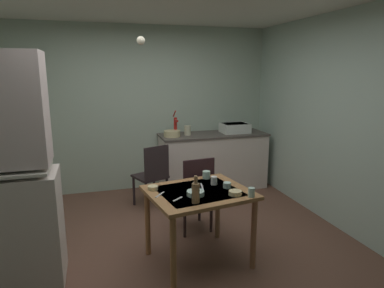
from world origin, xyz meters
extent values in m
plane|color=brown|center=(0.00, 0.00, 0.00)|extent=(5.20, 5.20, 0.00)
cube|color=#B1C6B3|center=(0.00, 2.12, 1.29)|extent=(4.30, 0.10, 2.58)
cube|color=#AEC6B8|center=(2.15, 0.00, 1.29)|extent=(0.10, 4.23, 2.58)
cube|color=silver|center=(1.13, 1.75, 0.44)|extent=(1.69, 0.60, 0.87)
cube|color=#564E49|center=(1.13, 1.75, 0.89)|extent=(1.72, 0.63, 0.03)
sphere|color=#2D2823|center=(0.88, 1.44, 0.48)|extent=(0.02, 0.02, 0.02)
cube|color=white|center=(1.50, 1.75, 0.98)|extent=(0.44, 0.34, 0.15)
cube|color=black|center=(1.50, 1.75, 1.05)|extent=(0.38, 0.28, 0.01)
cylinder|color=#B21E19|center=(0.52, 1.80, 1.04)|extent=(0.05, 0.05, 0.28)
cylinder|color=#B21E19|center=(0.52, 1.73, 1.14)|extent=(0.03, 0.12, 0.03)
cylinder|color=#B12414|center=(0.52, 1.86, 1.23)|extent=(0.02, 0.16, 0.12)
cylinder|color=beige|center=(0.44, 1.70, 0.95)|extent=(0.25, 0.25, 0.09)
cylinder|color=beige|center=(0.70, 1.74, 0.98)|extent=(0.10, 0.10, 0.15)
cube|color=#A06F42|center=(0.24, -0.30, 0.73)|extent=(1.08, 0.96, 0.04)
cube|color=silver|center=(0.24, -0.30, 0.75)|extent=(0.84, 0.75, 0.00)
cylinder|color=#A37242|center=(-0.12, -0.71, 0.36)|extent=(0.06, 0.06, 0.71)
cylinder|color=#A46946|center=(0.71, -0.58, 0.36)|extent=(0.06, 0.06, 0.71)
cylinder|color=#A66D41|center=(-0.23, -0.03, 0.36)|extent=(0.06, 0.06, 0.71)
cylinder|color=#9A6B48|center=(0.60, 0.10, 0.36)|extent=(0.06, 0.06, 0.71)
cube|color=#322222|center=(0.39, 0.40, 0.42)|extent=(0.44, 0.44, 0.03)
cube|color=#331E22|center=(0.41, 0.22, 0.68)|extent=(0.38, 0.07, 0.49)
cylinder|color=#322222|center=(0.53, 0.59, 0.20)|extent=(0.04, 0.04, 0.40)
cylinder|color=#322222|center=(0.20, 0.55, 0.20)|extent=(0.04, 0.04, 0.40)
cylinder|color=#322222|center=(0.57, 0.25, 0.20)|extent=(0.04, 0.04, 0.40)
cylinder|color=#322222|center=(0.24, 0.21, 0.20)|extent=(0.04, 0.04, 0.40)
cube|color=#2C2224|center=(0.01, 1.25, 0.44)|extent=(0.52, 0.52, 0.03)
cube|color=#2D2426|center=(0.08, 1.08, 0.68)|extent=(0.36, 0.17, 0.45)
cylinder|color=#2C2224|center=(0.11, 1.47, 0.21)|extent=(0.04, 0.04, 0.42)
cylinder|color=#2C2224|center=(-0.21, 1.35, 0.21)|extent=(0.04, 0.04, 0.42)
cylinder|color=#2C2224|center=(0.23, 1.16, 0.21)|extent=(0.04, 0.04, 0.42)
cylinder|color=#2C2224|center=(-0.08, 1.03, 0.21)|extent=(0.04, 0.04, 0.42)
cylinder|color=beige|center=(-0.18, -0.15, 0.77)|extent=(0.10, 0.10, 0.04)
cylinder|color=#ADD1C1|center=(0.17, -0.41, 0.77)|extent=(0.17, 0.17, 0.04)
cylinder|color=beige|center=(0.54, -0.51, 0.77)|extent=(0.12, 0.12, 0.04)
cylinder|color=#ADD1C1|center=(0.54, -0.30, 0.78)|extent=(0.08, 0.08, 0.06)
cylinder|color=#ADD1C1|center=(0.44, 0.04, 0.79)|extent=(0.08, 0.08, 0.08)
cylinder|color=white|center=(0.45, -0.17, 0.79)|extent=(0.06, 0.06, 0.09)
cylinder|color=#ADD1C1|center=(0.66, -0.59, 0.79)|extent=(0.06, 0.06, 0.09)
cylinder|color=olive|center=(0.12, -0.58, 0.84)|extent=(0.07, 0.07, 0.18)
cylinder|color=olive|center=(0.12, -0.58, 0.96)|extent=(0.03, 0.03, 0.07)
cube|color=silver|center=(0.30, -0.21, 0.75)|extent=(0.06, 0.21, 0.00)
cube|color=beige|center=(-0.01, -0.46, 0.75)|extent=(0.11, 0.10, 0.00)
cube|color=beige|center=(0.29, -0.03, 0.75)|extent=(0.08, 0.13, 0.00)
cube|color=beige|center=(-0.14, -0.31, 0.75)|extent=(0.12, 0.14, 0.00)
sphere|color=#F9EFCC|center=(-0.23, 0.02, 2.17)|extent=(0.08, 0.08, 0.08)
camera|label=1|loc=(-0.70, -3.27, 1.89)|focal=31.60mm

